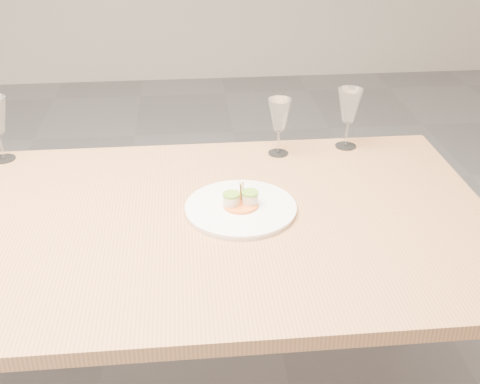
{
  "coord_description": "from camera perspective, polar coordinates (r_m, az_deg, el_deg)",
  "views": [
    {
      "loc": [
        0.35,
        -1.43,
        1.62
      ],
      "look_at": [
        0.49,
        0.05,
        0.8
      ],
      "focal_mm": 45.0,
      "sensor_mm": 36.0,
      "label": 1
    }
  ],
  "objects": [
    {
      "name": "wine_glass_4",
      "position": [
        2.07,
        10.31,
        7.93
      ],
      "size": [
        0.08,
        0.08,
        0.21
      ],
      "color": "white",
      "rests_on": "dining_table"
    },
    {
      "name": "dinner_plate",
      "position": [
        1.7,
        0.08,
        -1.44
      ],
      "size": [
        0.32,
        0.32,
        0.08
      ],
      "rotation": [
        0.0,
        0.0,
        -0.39
      ],
      "color": "white",
      "rests_on": "dining_table"
    },
    {
      "name": "wine_glass_3",
      "position": [
        2.0,
        3.76,
        7.18
      ],
      "size": [
        0.08,
        0.08,
        0.19
      ],
      "color": "white",
      "rests_on": "dining_table"
    },
    {
      "name": "dining_table",
      "position": [
        1.75,
        -16.09,
        -4.88
      ],
      "size": [
        2.4,
        1.0,
        0.75
      ],
      "color": "tan",
      "rests_on": "ground"
    }
  ]
}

